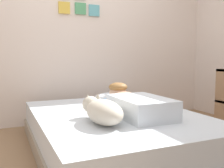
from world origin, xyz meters
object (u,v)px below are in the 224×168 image
object	(u,v)px
cell_phone	(128,109)
coffee_cup	(108,102)
dog	(102,111)
pillow	(115,97)
person_lying	(134,103)
bed	(115,131)

from	to	relation	value
cell_phone	coffee_cup	bearing A→B (deg)	105.96
dog	coffee_cup	distance (m)	0.79
pillow	coffee_cup	world-z (taller)	pillow
pillow	coffee_cup	size ratio (longest dim) A/B	4.16
dog	cell_phone	xyz separation A→B (m)	(0.44, 0.39, -0.10)
pillow	cell_phone	xyz separation A→B (m)	(-0.10, -0.55, -0.05)
coffee_cup	person_lying	bearing A→B (deg)	-84.01
dog	coffee_cup	size ratio (longest dim) A/B	4.60
person_lying	bed	bearing A→B (deg)	143.27
pillow	person_lying	xyz separation A→B (m)	(-0.13, -0.74, 0.05)
bed	dog	world-z (taller)	dog
pillow	person_lying	bearing A→B (deg)	-100.31
bed	coffee_cup	bearing A→B (deg)	76.63
bed	dog	distance (m)	0.49
bed	cell_phone	world-z (taller)	cell_phone
bed	cell_phone	size ratio (longest dim) A/B	14.66
pillow	dog	xyz separation A→B (m)	(-0.54, -0.94, 0.05)
person_lying	coffee_cup	size ratio (longest dim) A/B	7.36
person_lying	coffee_cup	distance (m)	0.51
person_lying	dog	size ratio (longest dim) A/B	1.60
coffee_cup	dog	bearing A→B (deg)	-116.35
person_lying	dog	bearing A→B (deg)	-153.33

